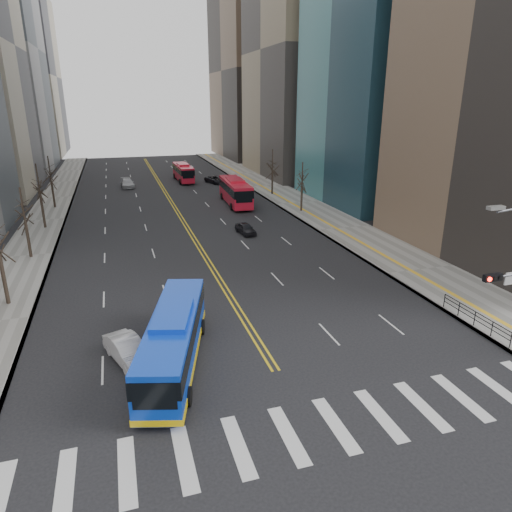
# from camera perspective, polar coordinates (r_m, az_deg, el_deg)

# --- Properties ---
(ground) EXTENTS (220.00, 220.00, 0.00)m
(ground) POSITION_cam_1_polar(r_m,az_deg,el_deg) (22.62, 7.06, -20.75)
(ground) COLOR black
(sidewalk_right) EXTENTS (7.00, 130.00, 0.15)m
(sidewalk_right) POSITION_cam_1_polar(r_m,az_deg,el_deg) (67.22, 5.21, 6.65)
(sidewalk_right) COLOR gray
(sidewalk_right) RESTS_ON ground
(sidewalk_left) EXTENTS (5.00, 130.00, 0.15)m
(sidewalk_left) POSITION_cam_1_polar(r_m,az_deg,el_deg) (63.01, -24.87, 4.11)
(sidewalk_left) COLOR gray
(sidewalk_left) RESTS_ON ground
(crosswalk) EXTENTS (26.70, 4.00, 0.01)m
(crosswalk) POSITION_cam_1_polar(r_m,az_deg,el_deg) (22.62, 7.06, -20.74)
(crosswalk) COLOR silver
(crosswalk) RESTS_ON ground
(centerline) EXTENTS (0.55, 100.00, 0.01)m
(centerline) POSITION_cam_1_polar(r_m,az_deg,el_deg) (72.55, -10.90, 7.25)
(centerline) COLOR gold
(centerline) RESTS_ON ground
(office_towers) EXTENTS (83.00, 134.00, 58.00)m
(office_towers) POSITION_cam_1_polar(r_m,az_deg,el_deg) (85.08, -13.09, 25.02)
(office_towers) COLOR gray
(office_towers) RESTS_ON ground
(pedestrian_railing) EXTENTS (0.06, 6.06, 1.02)m
(pedestrian_railing) POSITION_cam_1_polar(r_m,az_deg,el_deg) (33.67, 25.69, -6.80)
(pedestrian_railing) COLOR black
(pedestrian_railing) RESTS_ON sidewalk_right
(street_trees) EXTENTS (35.20, 47.20, 7.60)m
(street_trees) POSITION_cam_1_polar(r_m,az_deg,el_deg) (51.15, -16.54, 7.51)
(street_trees) COLOR black
(street_trees) RESTS_ON ground
(blue_bus) EXTENTS (5.46, 11.59, 3.33)m
(blue_bus) POSITION_cam_1_polar(r_m,az_deg,el_deg) (26.35, -10.23, -10.06)
(blue_bus) COLOR #0D3AC4
(blue_bus) RESTS_ON ground
(red_bus_near) EXTENTS (3.34, 11.67, 3.66)m
(red_bus_near) POSITION_cam_1_polar(r_m,az_deg,el_deg) (66.04, -2.61, 8.22)
(red_bus_near) COLOR red
(red_bus_near) RESTS_ON ground
(red_bus_far) EXTENTS (2.77, 10.23, 3.25)m
(red_bus_far) POSITION_cam_1_polar(r_m,az_deg,el_deg) (86.24, -9.09, 10.41)
(red_bus_far) COLOR red
(red_bus_far) RESTS_ON ground
(car_white) EXTENTS (2.90, 4.53, 1.41)m
(car_white) POSITION_cam_1_polar(r_m,az_deg,el_deg) (27.84, -15.72, -11.28)
(car_white) COLOR silver
(car_white) RESTS_ON ground
(car_dark_mid) EXTENTS (1.90, 3.76, 1.23)m
(car_dark_mid) POSITION_cam_1_polar(r_m,az_deg,el_deg) (51.35, -1.31, 3.44)
(car_dark_mid) COLOR black
(car_dark_mid) RESTS_ON ground
(car_silver) EXTENTS (2.33, 5.15, 1.46)m
(car_silver) POSITION_cam_1_polar(r_m,az_deg,el_deg) (82.15, -15.79, 8.75)
(car_silver) COLOR #A2A2A7
(car_silver) RESTS_ON ground
(car_dark_far) EXTENTS (3.53, 5.08, 1.29)m
(car_dark_far) POSITION_cam_1_polar(r_m,az_deg,el_deg) (83.61, -5.14, 9.49)
(car_dark_far) COLOR black
(car_dark_far) RESTS_ON ground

